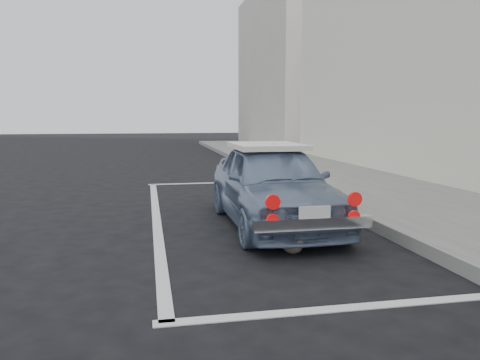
# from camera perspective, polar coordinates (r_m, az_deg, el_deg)

# --- Properties ---
(ground) EXTENTS (80.00, 80.00, 0.00)m
(ground) POSITION_cam_1_polar(r_m,az_deg,el_deg) (4.08, 3.85, -13.16)
(ground) COLOR black
(ground) RESTS_ON ground
(sidewalk) EXTENTS (2.80, 40.00, 0.15)m
(sidewalk) POSITION_cam_1_polar(r_m,az_deg,el_deg) (7.20, 24.82, -4.06)
(sidewalk) COLOR slate
(sidewalk) RESTS_ON ground
(building_far) EXTENTS (3.50, 10.00, 8.00)m
(building_far) POSITION_cam_1_polar(r_m,az_deg,el_deg) (24.93, 6.14, 13.49)
(building_far) COLOR #B2ABA2
(building_far) RESTS_ON ground
(pline_rear) EXTENTS (3.00, 0.12, 0.01)m
(pline_rear) POSITION_cam_1_polar(r_m,az_deg,el_deg) (3.80, 13.45, -14.89)
(pline_rear) COLOR silver
(pline_rear) RESTS_ON ground
(pline_front) EXTENTS (3.00, 0.12, 0.01)m
(pline_front) POSITION_cam_1_polar(r_m,az_deg,el_deg) (10.39, -2.82, -0.34)
(pline_front) COLOR silver
(pline_front) RESTS_ON ground
(pline_side) EXTENTS (0.12, 7.00, 0.01)m
(pline_side) POSITION_cam_1_polar(r_m,az_deg,el_deg) (6.84, -10.15, -4.67)
(pline_side) COLOR silver
(pline_side) RESTS_ON ground
(retro_coupe) EXTENTS (1.32, 3.28, 1.11)m
(retro_coupe) POSITION_cam_1_polar(r_m,az_deg,el_deg) (6.28, 3.98, -0.47)
(retro_coupe) COLOR #7285A6
(retro_coupe) RESTS_ON ground
(cat) EXTENTS (0.25, 0.46, 0.24)m
(cat) POSITION_cam_1_polar(r_m,az_deg,el_deg) (5.07, 6.44, -7.68)
(cat) COLOR #706355
(cat) RESTS_ON ground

